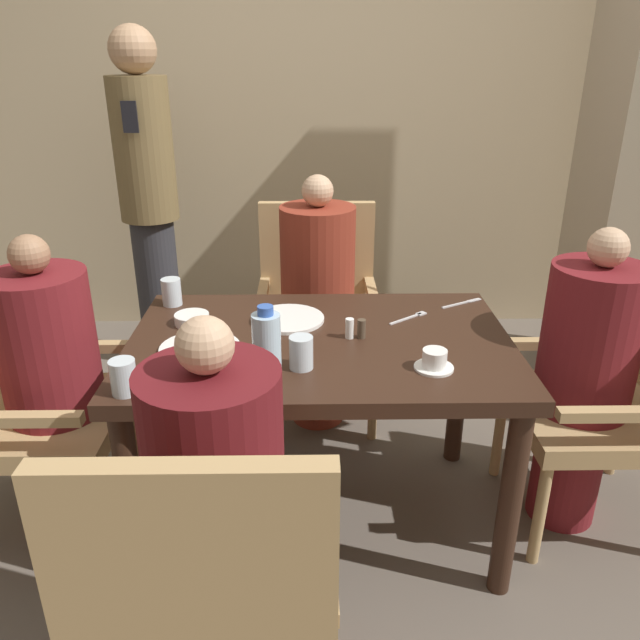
% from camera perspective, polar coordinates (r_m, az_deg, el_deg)
% --- Properties ---
extents(ground_plane, '(16.00, 16.00, 0.00)m').
position_cam_1_polar(ground_plane, '(2.45, 0.02, -17.35)').
color(ground_plane, '#60564C').
extents(wall_back, '(8.00, 0.06, 2.80)m').
position_cam_1_polar(wall_back, '(3.74, -0.47, 20.30)').
color(wall_back, tan).
rests_on(wall_back, ground_plane).
extents(dining_table, '(1.26, 0.83, 0.73)m').
position_cam_1_polar(dining_table, '(2.10, 0.02, -4.19)').
color(dining_table, '#331E14').
rests_on(dining_table, ground_plane).
extents(chair_left_side, '(0.54, 0.54, 0.96)m').
position_cam_1_polar(chair_left_side, '(2.38, -26.30, -6.26)').
color(chair_left_side, tan).
rests_on(chair_left_side, ground_plane).
extents(diner_in_left_chair, '(0.32, 0.32, 1.08)m').
position_cam_1_polar(diner_in_left_chair, '(2.30, -23.12, -5.58)').
color(diner_in_left_chair, maroon).
rests_on(diner_in_left_chair, ground_plane).
extents(chair_far_side, '(0.54, 0.54, 0.96)m').
position_cam_1_polar(chair_far_side, '(2.90, -0.24, 1.51)').
color(chair_far_side, tan).
rests_on(chair_far_side, ground_plane).
extents(diner_in_far_chair, '(0.32, 0.32, 1.14)m').
position_cam_1_polar(diner_in_far_chair, '(2.73, -0.21, 1.66)').
color(diner_in_far_chair, maroon).
rests_on(diner_in_far_chair, ground_plane).
extents(chair_right_side, '(0.54, 0.54, 0.96)m').
position_cam_1_polar(chair_right_side, '(2.40, 26.01, -5.88)').
color(chair_right_side, tan).
rests_on(chair_right_side, ground_plane).
extents(diner_in_right_chair, '(0.32, 0.32, 1.10)m').
position_cam_1_polar(diner_in_right_chair, '(2.32, 22.92, -5.08)').
color(diner_in_right_chair, maroon).
rests_on(diner_in_right_chair, ground_plane).
extents(chair_near_corner, '(0.54, 0.54, 0.96)m').
position_cam_1_polar(chair_near_corner, '(1.50, -9.90, -22.82)').
color(chair_near_corner, tan).
rests_on(chair_near_corner, ground_plane).
extents(diner_in_near_chair, '(0.32, 0.32, 1.10)m').
position_cam_1_polar(diner_in_near_chair, '(1.58, -9.21, -17.84)').
color(diner_in_near_chair, '#5B1419').
rests_on(diner_in_near_chair, ground_plane).
extents(standing_host, '(0.29, 0.33, 1.72)m').
position_cam_1_polar(standing_host, '(3.34, -15.41, 10.88)').
color(standing_host, '#2D2D33').
rests_on(standing_host, ground_plane).
extents(plate_main_left, '(0.26, 0.26, 0.01)m').
position_cam_1_polar(plate_main_left, '(2.19, -2.95, 0.11)').
color(plate_main_left, white).
rests_on(plate_main_left, dining_table).
extents(plate_main_right, '(0.26, 0.26, 0.01)m').
position_cam_1_polar(plate_main_right, '(2.01, -10.93, -2.56)').
color(plate_main_right, white).
rests_on(plate_main_right, dining_table).
extents(teacup_with_saucer, '(0.12, 0.12, 0.06)m').
position_cam_1_polar(teacup_with_saucer, '(1.88, 10.41, -3.70)').
color(teacup_with_saucer, white).
rests_on(teacup_with_saucer, dining_table).
extents(bowl_small, '(0.12, 0.12, 0.04)m').
position_cam_1_polar(bowl_small, '(2.20, -11.63, 0.10)').
color(bowl_small, white).
rests_on(bowl_small, dining_table).
extents(water_bottle, '(0.08, 0.08, 0.25)m').
position_cam_1_polar(water_bottle, '(1.71, -4.88, -2.86)').
color(water_bottle, silver).
rests_on(water_bottle, dining_table).
extents(glass_tall_near, '(0.07, 0.07, 0.10)m').
position_cam_1_polar(glass_tall_near, '(1.85, -1.74, -2.99)').
color(glass_tall_near, silver).
rests_on(glass_tall_near, dining_table).
extents(glass_tall_mid, '(0.07, 0.07, 0.10)m').
position_cam_1_polar(glass_tall_mid, '(1.79, -17.53, -5.00)').
color(glass_tall_mid, silver).
rests_on(glass_tall_mid, dining_table).
extents(glass_tall_far, '(0.07, 0.07, 0.10)m').
position_cam_1_polar(glass_tall_far, '(2.38, -13.42, 2.51)').
color(glass_tall_far, silver).
rests_on(glass_tall_far, dining_table).
extents(salt_shaker, '(0.03, 0.03, 0.07)m').
position_cam_1_polar(salt_shaker, '(2.05, 2.72, -0.77)').
color(salt_shaker, white).
rests_on(salt_shaker, dining_table).
extents(pepper_shaker, '(0.03, 0.03, 0.06)m').
position_cam_1_polar(pepper_shaker, '(2.05, 3.81, -0.81)').
color(pepper_shaker, '#4C3D2D').
rests_on(pepper_shaker, dining_table).
extents(fork_beside_plate, '(0.15, 0.12, 0.00)m').
position_cam_1_polar(fork_beside_plate, '(2.24, 8.37, 0.29)').
color(fork_beside_plate, silver).
rests_on(fork_beside_plate, dining_table).
extents(knife_beside_plate, '(0.17, 0.10, 0.00)m').
position_cam_1_polar(knife_beside_plate, '(2.40, 12.99, 1.55)').
color(knife_beside_plate, silver).
rests_on(knife_beside_plate, dining_table).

